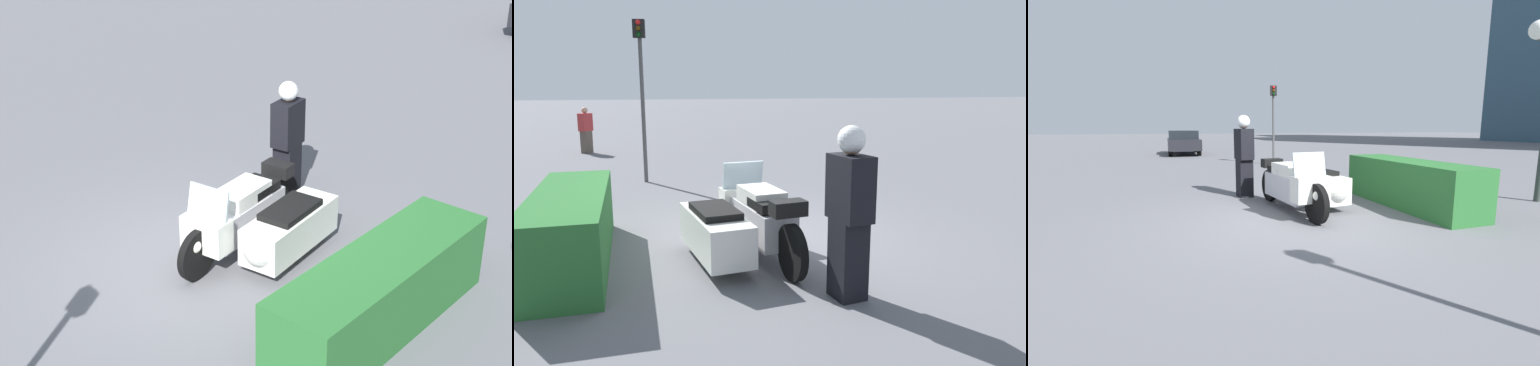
{
  "view_description": "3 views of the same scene",
  "coord_description": "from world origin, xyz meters",
  "views": [
    {
      "loc": [
        6.18,
        6.41,
        5.32
      ],
      "look_at": [
        -1.25,
        -0.1,
        0.68
      ],
      "focal_mm": 55.0,
      "sensor_mm": 36.0,
      "label": 1
    },
    {
      "loc": [
        -6.92,
        1.75,
        2.23
      ],
      "look_at": [
        -1.16,
        0.15,
        1.06
      ],
      "focal_mm": 35.0,
      "sensor_mm": 36.0,
      "label": 2
    },
    {
      "loc": [
        5.29,
        -1.98,
        1.58
      ],
      "look_at": [
        0.13,
        -0.26,
        0.69
      ],
      "focal_mm": 24.0,
      "sensor_mm": 36.0,
      "label": 3
    }
  ],
  "objects": [
    {
      "name": "ground_plane",
      "position": [
        0.0,
        0.0,
        0.0
      ],
      "size": [
        160.0,
        160.0,
        0.0
      ],
      "primitive_type": "plane",
      "color": "slate"
    },
    {
      "name": "officer_rider",
      "position": [
        -2.3,
        -0.39,
        0.97
      ],
      "size": [
        0.54,
        0.37,
        1.84
      ],
      "rotation": [
        0.0,
        0.0,
        1.71
      ],
      "color": "black",
      "rests_on": "ground"
    },
    {
      "name": "hedge_bush_curbside",
      "position": [
        -0.35,
        2.54,
        0.46
      ],
      "size": [
        3.25,
        0.89,
        0.92
      ],
      "primitive_type": "cube",
      "color": "#28662D",
      "rests_on": "ground"
    },
    {
      "name": "police_motorcycle",
      "position": [
        -0.71,
        0.48,
        0.48
      ],
      "size": [
        2.64,
        1.34,
        1.16
      ],
      "rotation": [
        0.0,
        0.0,
        0.12
      ],
      "color": "black",
      "rests_on": "ground"
    }
  ]
}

